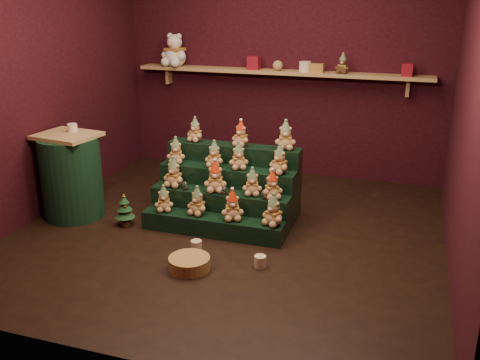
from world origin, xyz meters
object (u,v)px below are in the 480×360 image
(snow_globe_c, at_px, (265,194))
(mug_right, at_px, (260,261))
(white_bear, at_px, (175,46))
(snow_globe_b, at_px, (225,190))
(wicker_basket, at_px, (189,263))
(snow_globe_a, at_px, (185,186))
(mini_christmas_tree, at_px, (125,210))
(mug_left, at_px, (196,246))
(riser_tier_front, at_px, (212,226))
(side_table, at_px, (71,176))
(brown_bear, at_px, (343,64))

(snow_globe_c, bearing_deg, mug_right, -77.53)
(mug_right, distance_m, white_bear, 3.39)
(snow_globe_b, distance_m, wicker_basket, 0.94)
(snow_globe_a, bearing_deg, mini_christmas_tree, -157.43)
(mug_left, relative_size, white_bear, 0.19)
(mug_left, bearing_deg, riser_tier_front, 88.71)
(mug_right, bearing_deg, mini_christmas_tree, 164.90)
(wicker_basket, bearing_deg, white_bear, 116.01)
(riser_tier_front, xyz_separation_m, snow_globe_b, (0.07, 0.16, 0.31))
(snow_globe_a, distance_m, wicker_basket, 1.02)
(snow_globe_b, bearing_deg, riser_tier_front, -114.31)
(snow_globe_c, bearing_deg, snow_globe_b, 180.00)
(side_table, bearing_deg, wicker_basket, -16.21)
(mini_christmas_tree, bearing_deg, mug_left, -18.82)
(mini_christmas_tree, relative_size, brown_bear, 1.50)
(snow_globe_c, xyz_separation_m, wicker_basket, (-0.41, -0.87, -0.35))
(snow_globe_b, height_order, side_table, side_table)
(snow_globe_a, relative_size, brown_bear, 0.38)
(riser_tier_front, distance_m, mug_right, 0.79)
(mug_right, height_order, wicker_basket, wicker_basket)
(riser_tier_front, height_order, snow_globe_c, snow_globe_c)
(wicker_basket, bearing_deg, side_table, 156.39)
(riser_tier_front, bearing_deg, mug_left, -91.29)
(mug_left, distance_m, white_bear, 3.01)
(mug_left, height_order, white_bear, white_bear)
(snow_globe_b, xyz_separation_m, brown_bear, (0.82, 1.76, 1.03))
(snow_globe_a, xyz_separation_m, side_table, (-1.19, -0.17, 0.03))
(snow_globe_a, height_order, mug_right, snow_globe_a)
(snow_globe_c, distance_m, side_table, 2.01)
(snow_globe_a, xyz_separation_m, mug_left, (0.33, -0.54, -0.35))
(snow_globe_b, height_order, brown_bear, brown_bear)
(snow_globe_b, relative_size, side_table, 0.09)
(side_table, relative_size, mug_left, 8.83)
(riser_tier_front, height_order, snow_globe_b, snow_globe_b)
(mini_christmas_tree, bearing_deg, mug_right, -15.10)
(mug_left, bearing_deg, snow_globe_c, 47.84)
(wicker_basket, height_order, white_bear, white_bear)
(snow_globe_a, relative_size, white_bear, 0.17)
(snow_globe_b, bearing_deg, side_table, -173.88)
(snow_globe_a, relative_size, mini_christmas_tree, 0.25)
(snow_globe_b, xyz_separation_m, white_bear, (-1.29, 1.76, 1.17))
(riser_tier_front, xyz_separation_m, mug_right, (0.62, -0.48, -0.04))
(snow_globe_b, height_order, mini_christmas_tree, snow_globe_b)
(snow_globe_b, distance_m, snow_globe_c, 0.40)
(snow_globe_c, height_order, white_bear, white_bear)
(brown_bear, bearing_deg, mug_left, -103.50)
(mug_right, bearing_deg, mug_left, 170.40)
(white_bear, bearing_deg, mug_right, -38.13)
(riser_tier_front, relative_size, snow_globe_c, 14.66)
(side_table, xyz_separation_m, brown_bear, (2.42, 1.93, 1.00))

